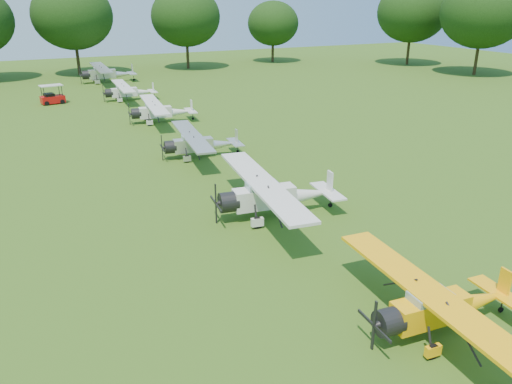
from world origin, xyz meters
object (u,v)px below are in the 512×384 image
aircraft_5 (160,110)px  aircraft_6 (128,91)px  aircraft_2 (441,304)px  golf_cart (52,98)px  aircraft_7 (106,72)px  aircraft_4 (199,142)px  aircraft_3 (273,193)px

aircraft_5 → aircraft_6: (-0.29, 11.61, -0.05)m
aircraft_2 → golf_cart: size_ratio=3.66×
aircraft_2 → aircraft_5: size_ratio=0.96×
aircraft_7 → aircraft_4: bearing=-88.3°
aircraft_3 → aircraft_6: size_ratio=1.16×
aircraft_4 → aircraft_7: (0.33, 36.55, 0.27)m
aircraft_7 → golf_cart: (-7.85, -12.03, -0.65)m
aircraft_6 → golf_cart: (-7.69, 1.47, -0.39)m
aircraft_5 → aircraft_6: aircraft_5 is taller
aircraft_3 → aircraft_4: aircraft_3 is taller
aircraft_6 → golf_cart: 7.84m
aircraft_3 → aircraft_7: aircraft_7 is taller
aircraft_2 → aircraft_7: 58.71m
aircraft_2 → golf_cart: (-7.96, 46.67, -0.39)m
aircraft_3 → aircraft_5: aircraft_3 is taller
aircraft_4 → aircraft_5: 11.45m
aircraft_4 → golf_cart: bearing=114.3°
aircraft_3 → aircraft_7: (0.40, 47.80, 0.09)m
aircraft_4 → aircraft_6: (0.17, 23.04, 0.00)m
aircraft_4 → aircraft_6: bearing=96.8°
aircraft_3 → aircraft_5: 22.70m
aircraft_4 → aircraft_7: size_ratio=0.80×
aircraft_2 → aircraft_4: size_ratio=1.00×
aircraft_2 → aircraft_3: aircraft_3 is taller
aircraft_2 → aircraft_3: size_ratio=0.86×
aircraft_4 → aircraft_2: bearing=-81.7°
aircraft_2 → golf_cart: bearing=103.9°
aircraft_2 → aircraft_6: size_ratio=1.00×
aircraft_2 → aircraft_7: size_ratio=0.80×
aircraft_4 → aircraft_5: bearing=94.9°
aircraft_2 → aircraft_4: bearing=95.4°
aircraft_5 → golf_cart: bearing=127.8°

